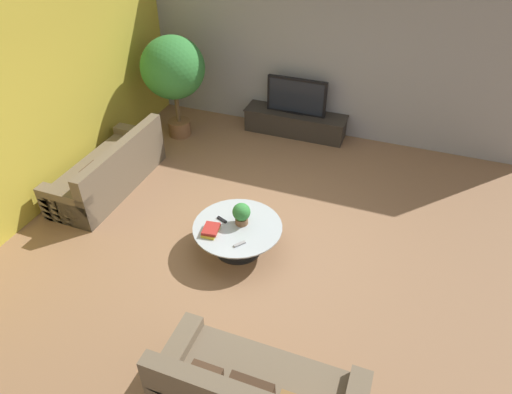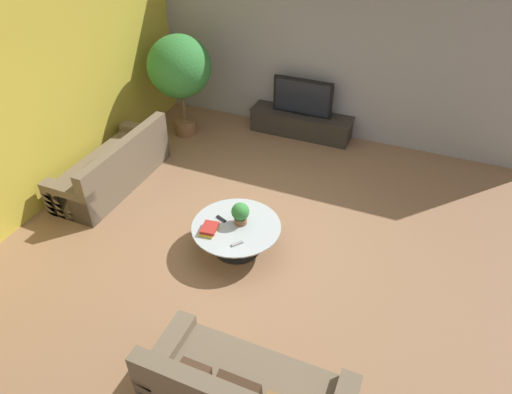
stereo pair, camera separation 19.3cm
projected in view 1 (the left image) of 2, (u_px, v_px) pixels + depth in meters
ground_plane at (258, 234)px, 6.40m from camera, size 24.00×24.00×0.00m
back_wall_stone at (324, 52)px, 7.92m from camera, size 7.40×0.12×3.00m
side_wall_left at (51, 94)px, 6.55m from camera, size 0.12×7.40×3.00m
media_console at (295, 123)px, 8.55m from camera, size 1.90×0.50×0.43m
television at (297, 96)px, 8.23m from camera, size 1.10×0.13×0.66m
coffee_table at (238, 233)px, 6.01m from camera, size 1.17×1.17×0.39m
couch_by_wall at (110, 172)px, 7.14m from camera, size 0.84×2.09×0.84m
potted_palm_tall at (173, 70)px, 7.89m from camera, size 1.11×1.11×1.85m
potted_plant_tabletop at (241, 213)px, 5.89m from camera, size 0.24×0.24×0.31m
book_stack at (211, 230)px, 5.82m from camera, size 0.23×0.28×0.07m
remote_black at (222, 220)px, 6.03m from camera, size 0.16×0.10×0.02m
remote_silver at (239, 244)px, 5.66m from camera, size 0.13×0.15×0.02m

